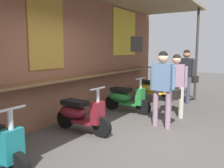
# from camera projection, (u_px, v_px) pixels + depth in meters

# --- Properties ---
(ground_plane) EXTENTS (30.56, 30.56, 0.00)m
(ground_plane) POSITION_uv_depth(u_px,v_px,m) (125.00, 141.00, 4.52)
(ground_plane) COLOR #474442
(market_stall_facade) EXTENTS (10.91, 2.45, 3.27)m
(market_stall_facade) POSITION_uv_depth(u_px,v_px,m) (51.00, 44.00, 5.23)
(market_stall_facade) COLOR brown
(market_stall_facade) RESTS_ON ground_plane
(scooter_maroon) EXTENTS (0.46, 1.40, 0.97)m
(scooter_maroon) POSITION_uv_depth(u_px,v_px,m) (79.00, 113.00, 5.02)
(scooter_maroon) COLOR maroon
(scooter_maroon) RESTS_ON ground_plane
(scooter_green) EXTENTS (0.46, 1.40, 0.97)m
(scooter_green) POSITION_uv_depth(u_px,v_px,m) (125.00, 98.00, 6.67)
(scooter_green) COLOR #237533
(scooter_green) RESTS_ON ground_plane
(scooter_yellow) EXTENTS (0.46, 1.40, 0.97)m
(scooter_yellow) POSITION_uv_depth(u_px,v_px,m) (151.00, 88.00, 8.27)
(scooter_yellow) COLOR gold
(scooter_yellow) RESTS_ON ground_plane
(shopper_with_handbag) EXTENTS (0.43, 0.67, 1.70)m
(shopper_with_handbag) POSITION_uv_depth(u_px,v_px,m) (187.00, 71.00, 7.71)
(shopper_with_handbag) COLOR #383D4C
(shopper_with_handbag) RESTS_ON ground_plane
(shopper_browsing) EXTENTS (0.27, 0.66, 1.67)m
(shopper_browsing) POSITION_uv_depth(u_px,v_px,m) (163.00, 82.00, 5.20)
(shopper_browsing) COLOR gray
(shopper_browsing) RESTS_ON ground_plane
(shopper_passing) EXTENTS (0.39, 0.64, 1.59)m
(shopper_passing) POSITION_uv_depth(u_px,v_px,m) (175.00, 80.00, 6.04)
(shopper_passing) COLOR #ADA393
(shopper_passing) RESTS_ON ground_plane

